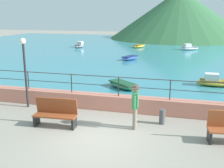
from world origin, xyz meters
The scene contains 15 objects.
ground_plane centered at (0.00, 0.00, 0.00)m, with size 120.00×120.00×0.00m, color gray.
promenade_wall centered at (0.00, 3.20, 0.35)m, with size 20.00×0.56×0.70m, color tan.
railing centered at (0.00, 3.20, 1.34)m, with size 18.44×0.04×0.90m.
lake_water centered at (0.00, 25.84, 0.03)m, with size 64.00×44.32×0.06m, color teal.
hill_main centered at (1.74, 43.03, 4.31)m, with size 24.88×24.88×8.62m, color #33663D.
bench_main centered at (-1.98, 0.79, 0.56)m, with size 1.73×0.65×1.13m.
person_walking centered at (1.10, 1.33, 0.98)m, with size 0.38×0.57×1.75m.
lamp_post centered at (-4.31, 2.55, 2.19)m, with size 0.28×0.28×3.28m.
bollard centered at (2.09, 2.06, 0.31)m, with size 0.24×0.24×0.61m, color #4C4C51.
boat_1 centered at (-2.16, 17.08, 0.26)m, with size 1.73×2.47×0.36m.
boat_2 centered at (3.42, 26.19, 0.33)m, with size 2.46×1.82×0.76m.
boat_3 centered at (4.74, 8.76, 0.33)m, with size 2.31×0.91×0.76m.
boat_4 centered at (-0.62, 6.86, 0.26)m, with size 2.35×2.15×0.36m.
boat_5 centered at (-2.87, 27.13, 0.26)m, with size 1.76×2.47×0.36m.
boat_6 centered at (-10.51, 25.29, 0.33)m, with size 0.92×2.31×0.76m.
Camera 1 is at (2.73, -8.41, 4.33)m, focal length 43.64 mm.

